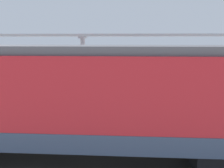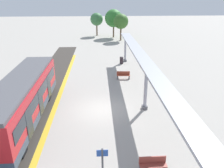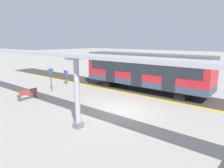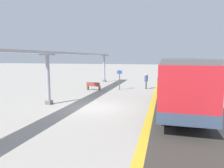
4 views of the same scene
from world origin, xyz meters
The scene contains 7 objects.
ground_plane centered at (0.00, 0.00, 0.00)m, with size 176.00×176.00×0.00m, color #A29C93.
tactile_edge_strip centered at (-3.95, 0.00, 0.00)m, with size 0.42×37.28×0.01m, color gold.
trackbed centered at (-5.76, 0.00, 0.00)m, with size 3.20×49.28×0.01m, color #38332D.
train_near_carriage centered at (-5.76, -1.53, 1.83)m, with size 2.65×12.10×3.48m.
canopy_pillar_second centered at (3.71, -0.03, 1.94)m, with size 1.10×0.44×3.83m.
canopy_beam centered at (3.71, -0.02, 3.91)m, with size 1.20×29.90×0.16m, color #A8AAB2.
bench_near_end centered at (2.73, -7.23, 0.44)m, with size 1.51×0.46×0.86m.
Camera 1 is at (-14.27, -3.27, 3.66)m, focal length 46.63 mm.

